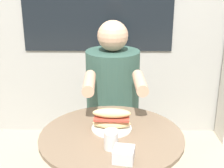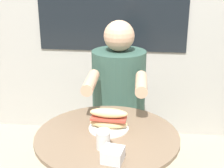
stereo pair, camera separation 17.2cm
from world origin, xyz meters
TOP-DOWN VIEW (x-y plane):
  - cafe_table at (0.00, 0.00)m, footprint 0.74×0.74m
  - diner_chair at (0.00, 0.91)m, footprint 0.39×0.39m
  - seated_diner at (0.01, 0.56)m, footprint 0.38×0.66m
  - sandwich_on_plate at (0.00, 0.06)m, footprint 0.21×0.21m
  - drink_cup at (-0.00, -0.13)m, footprint 0.07×0.07m
  - napkin_box at (0.06, -0.23)m, footprint 0.10×0.10m

SIDE VIEW (x-z plane):
  - cafe_table at x=0.00m, z-range 0.17..0.87m
  - seated_diner at x=0.01m, z-range -0.08..1.12m
  - diner_chair at x=0.00m, z-range 0.09..0.96m
  - napkin_box at x=0.06m, z-range 0.70..0.76m
  - drink_cup at x=0.00m, z-range 0.70..0.79m
  - sandwich_on_plate at x=0.00m, z-range 0.69..0.81m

